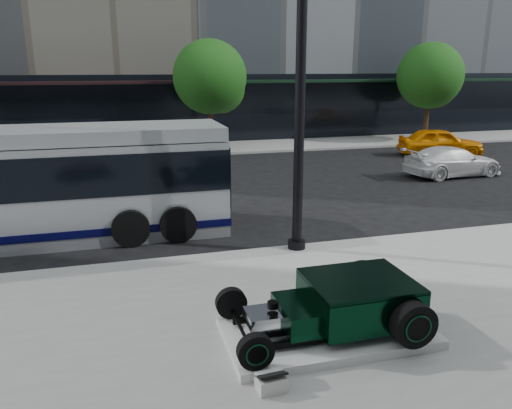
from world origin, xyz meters
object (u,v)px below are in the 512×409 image
object	(u,v)px
lamppost	(300,98)
yellow_taxi	(440,142)
white_sedan	(453,161)
hot_rod	(347,302)

from	to	relation	value
lamppost	yellow_taxi	distance (m)	16.46
lamppost	yellow_taxi	size ratio (longest dim) A/B	1.90
lamppost	white_sedan	size ratio (longest dim) A/B	1.86
white_sedan	yellow_taxi	bearing A→B (deg)	-32.97
lamppost	yellow_taxi	world-z (taller)	lamppost
hot_rod	lamppost	bearing A→B (deg)	81.42
hot_rod	yellow_taxi	distance (m)	19.57
hot_rod	yellow_taxi	size ratio (longest dim) A/B	0.78
lamppost	hot_rod	bearing A→B (deg)	-98.58
hot_rod	white_sedan	size ratio (longest dim) A/B	0.76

